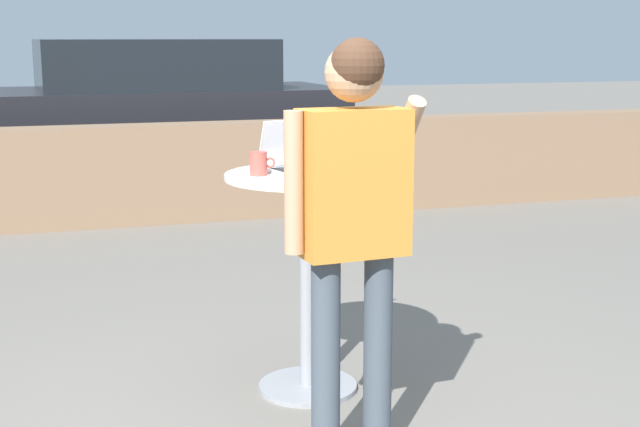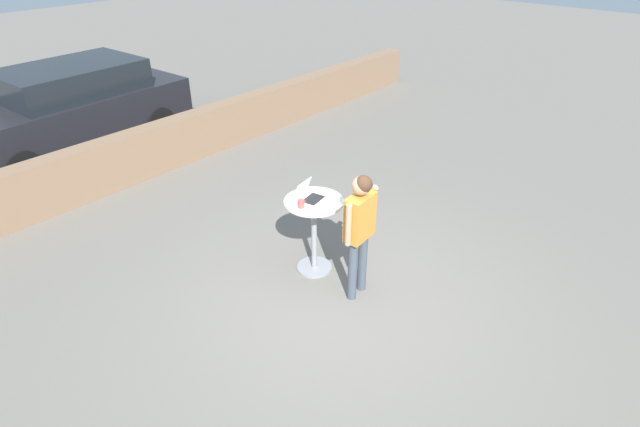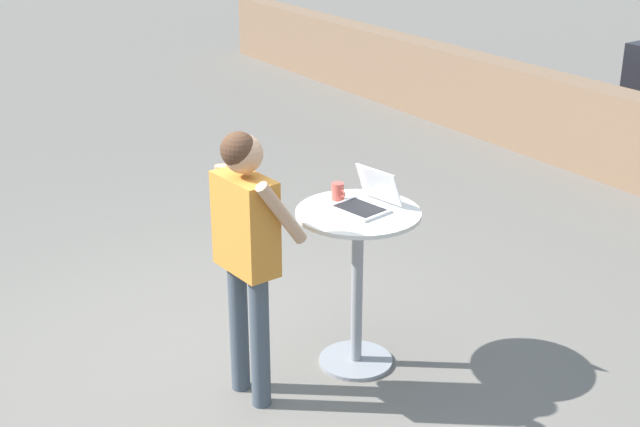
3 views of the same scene
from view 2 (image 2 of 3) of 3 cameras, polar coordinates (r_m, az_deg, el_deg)
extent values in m
plane|color=slate|center=(6.06, 2.32, -10.21)|extent=(50.00, 50.00, 0.00)
cube|color=#84664C|center=(9.09, -21.75, 5.64)|extent=(16.48, 0.35, 0.86)
cylinder|color=gray|center=(6.59, -0.65, -6.13)|extent=(0.46, 0.46, 0.03)
cylinder|color=gray|center=(6.31, -0.68, -2.54)|extent=(0.07, 0.07, 0.97)
cylinder|color=beige|center=(6.05, -0.71, 1.38)|extent=(0.73, 0.73, 0.02)
cube|color=silver|center=(6.04, -0.78, 1.59)|extent=(0.34, 0.28, 0.02)
cube|color=black|center=(6.04, -0.79, 1.67)|extent=(0.30, 0.23, 0.00)
cube|color=silver|center=(6.06, -2.04, 2.89)|extent=(0.32, 0.14, 0.21)
cube|color=white|center=(6.06, -2.00, 2.89)|extent=(0.29, 0.12, 0.19)
cylinder|color=#C14C42|center=(5.88, -2.18, 1.14)|extent=(0.08, 0.08, 0.10)
torus|color=#C14C42|center=(5.91, -1.83, 1.35)|extent=(0.05, 0.01, 0.05)
cylinder|color=#424C56|center=(5.89, 3.73, -6.50)|extent=(0.11, 0.11, 0.82)
cylinder|color=#424C56|center=(6.04, 4.86, -5.49)|extent=(0.11, 0.11, 0.82)
cube|color=orange|center=(5.59, 4.57, -0.42)|extent=(0.41, 0.23, 0.54)
sphere|color=tan|center=(5.39, 4.75, 3.19)|extent=(0.21, 0.21, 0.21)
sphere|color=#472D1E|center=(5.37, 5.00, 3.36)|extent=(0.20, 0.20, 0.20)
cylinder|color=tan|center=(5.41, 3.26, -1.32)|extent=(0.07, 0.07, 0.51)
cylinder|color=tan|center=(5.74, 5.22, 1.78)|extent=(0.09, 0.31, 0.40)
cube|color=black|center=(10.96, -26.76, 10.02)|extent=(4.56, 2.06, 0.77)
cube|color=black|center=(10.87, -26.54, 13.59)|extent=(2.54, 1.74, 0.53)
cylinder|color=black|center=(9.84, -30.81, 4.49)|extent=(0.64, 0.25, 0.63)
cylinder|color=black|center=(10.99, -17.88, 9.93)|extent=(0.64, 0.25, 0.63)
cylinder|color=black|center=(12.40, -22.72, 11.36)|extent=(0.64, 0.25, 0.63)
camera|label=1|loc=(3.69, 34.86, -16.14)|focal=50.00mm
camera|label=3|loc=(7.90, 37.60, 17.38)|focal=50.00mm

